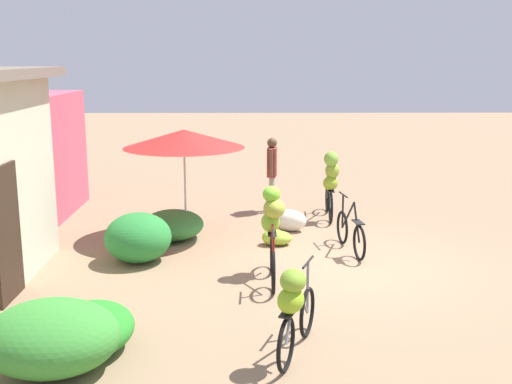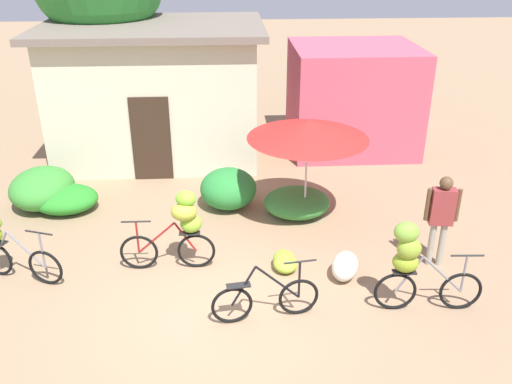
{
  "view_description": "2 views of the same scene",
  "coord_description": "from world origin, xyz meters",
  "views": [
    {
      "loc": [
        -10.42,
        1.51,
        3.51
      ],
      "look_at": [
        0.5,
        1.37,
        1.18
      ],
      "focal_mm": 44.77,
      "sensor_mm": 36.0,
      "label": 1
    },
    {
      "loc": [
        0.22,
        -7.1,
        5.42
      ],
      "look_at": [
        0.73,
        1.56,
        1.23
      ],
      "focal_mm": 38.53,
      "sensor_mm": 36.0,
      "label": 2
    }
  ],
  "objects": [
    {
      "name": "bicycle_near_pile",
      "position": [
        -0.58,
        1.12,
        0.87
      ],
      "size": [
        1.66,
        0.4,
        1.48
      ],
      "color": "black",
      "rests_on": "ground"
    },
    {
      "name": "hedge_bush_front_right",
      "position": [
        -3.18,
        3.45,
        0.27
      ],
      "size": [
        1.35,
        1.09,
        0.54
      ],
      "primitive_type": "ellipsoid",
      "color": "#298827",
      "rests_on": "ground"
    },
    {
      "name": "bicycle_leftmost",
      "position": [
        -3.51,
        0.98,
        0.68
      ],
      "size": [
        1.54,
        0.62,
        1.18
      ],
      "color": "black",
      "rests_on": "ground"
    },
    {
      "name": "market_umbrella",
      "position": [
        1.79,
        2.74,
        1.95
      ],
      "size": [
        2.35,
        2.35,
        2.13
      ],
      "color": "beige",
      "rests_on": "ground"
    },
    {
      "name": "produce_sack",
      "position": [
        2.19,
        0.66,
        0.22
      ],
      "size": [
        0.66,
        0.81,
        0.44
      ],
      "primitive_type": "ellipsoid",
      "rotation": [
        0.0,
        0.0,
        1.2
      ],
      "color": "silver",
      "rests_on": "ground"
    },
    {
      "name": "bicycle_center_loaded",
      "position": [
        0.76,
        -0.35,
        0.35
      ],
      "size": [
        1.66,
        0.3,
        0.97
      ],
      "color": "black",
      "rests_on": "ground"
    },
    {
      "name": "banana_pile_on_ground",
      "position": [
        1.2,
        0.98,
        0.14
      ],
      "size": [
        0.44,
        0.59,
        0.31
      ],
      "color": "#8FBE32",
      "rests_on": "ground"
    },
    {
      "name": "hedge_bush_mid",
      "position": [
        0.25,
        3.42,
        0.43
      ],
      "size": [
        1.2,
        1.16,
        0.86
      ],
      "primitive_type": "ellipsoid",
      "color": "#2A8337",
      "rests_on": "ground"
    },
    {
      "name": "hedge_bush_front_left",
      "position": [
        -3.72,
        3.73,
        0.41
      ],
      "size": [
        1.33,
        1.54,
        0.82
      ],
      "primitive_type": "ellipsoid",
      "color": "#398C33",
      "rests_on": "ground"
    },
    {
      "name": "ground_plane",
      "position": [
        0.0,
        0.0,
        0.0
      ],
      "size": [
        60.0,
        60.0,
        0.0
      ],
      "primitive_type": "plane",
      "color": "#937658"
    },
    {
      "name": "hedge_bush_by_door",
      "position": [
        1.66,
        2.99,
        0.28
      ],
      "size": [
        1.36,
        1.21,
        0.55
      ],
      "primitive_type": "ellipsoid",
      "color": "#347D35",
      "rests_on": "ground"
    },
    {
      "name": "shop_pink",
      "position": [
        3.6,
        6.89,
        1.35
      ],
      "size": [
        3.2,
        2.8,
        2.71
      ],
      "primitive_type": "cube",
      "color": "#C84E65",
      "rests_on": "ground"
    },
    {
      "name": "bicycle_by_shop",
      "position": [
        3.0,
        -0.26,
        0.89
      ],
      "size": [
        1.68,
        0.41,
        1.55
      ],
      "color": "black",
      "rests_on": "ground"
    },
    {
      "name": "person_vendor",
      "position": [
        3.86,
        0.97,
        1.05
      ],
      "size": [
        0.58,
        0.25,
        1.7
      ],
      "color": "gray",
      "rests_on": "ground"
    }
  ]
}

